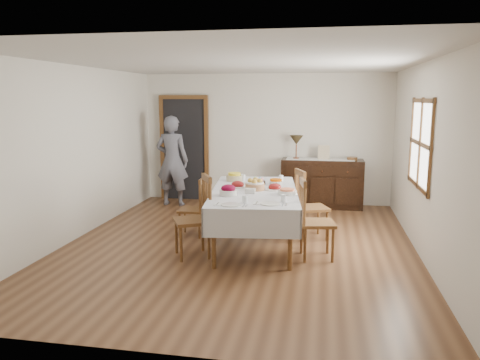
% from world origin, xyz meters
% --- Properties ---
extents(ground, '(6.00, 6.00, 0.00)m').
position_xyz_m(ground, '(0.00, 0.00, 0.00)').
color(ground, brown).
extents(room_shell, '(5.02, 6.02, 2.65)m').
position_xyz_m(room_shell, '(-0.15, 0.42, 1.64)').
color(room_shell, silver).
rests_on(room_shell, ground).
extents(dining_table, '(1.47, 2.49, 0.81)m').
position_xyz_m(dining_table, '(0.21, 0.08, 0.72)').
color(dining_table, silver).
rests_on(dining_table, ground).
extents(chair_left_near, '(0.62, 0.62, 1.11)m').
position_xyz_m(chair_left_near, '(-0.48, -0.54, 0.56)').
color(chair_left_near, brown).
rests_on(chair_left_near, ground).
extents(chair_left_far, '(0.39, 0.39, 0.91)m').
position_xyz_m(chair_left_far, '(-0.76, 0.37, 0.46)').
color(chair_left_far, brown).
rests_on(chair_left_far, ground).
extents(chair_right_near, '(0.52, 0.52, 1.07)m').
position_xyz_m(chair_right_near, '(1.07, -0.35, 0.54)').
color(chair_right_near, brown).
rests_on(chair_right_near, ground).
extents(chair_right_far, '(0.57, 0.57, 1.06)m').
position_xyz_m(chair_right_far, '(0.98, 0.54, 0.54)').
color(chair_right_far, brown).
rests_on(chair_right_far, ground).
extents(sideboard, '(1.57, 0.57, 0.94)m').
position_xyz_m(sideboard, '(1.15, 2.72, 0.47)').
color(sideboard, black).
rests_on(sideboard, ground).
extents(person, '(0.60, 0.39, 1.90)m').
position_xyz_m(person, '(-1.78, 2.36, 0.95)').
color(person, '#5A5A66').
rests_on(person, ground).
extents(bread_basket, '(0.28, 0.28, 0.17)m').
position_xyz_m(bread_basket, '(0.22, 0.11, 0.88)').
color(bread_basket, '#94633F').
rests_on(bread_basket, dining_table).
extents(egg_basket, '(0.23, 0.23, 0.10)m').
position_xyz_m(egg_basket, '(0.20, 0.57, 0.85)').
color(egg_basket, black).
rests_on(egg_basket, dining_table).
extents(ham_platter_a, '(0.28, 0.28, 0.11)m').
position_xyz_m(ham_platter_a, '(-0.07, 0.27, 0.84)').
color(ham_platter_a, silver).
rests_on(ham_platter_a, dining_table).
extents(ham_platter_b, '(0.32, 0.32, 0.11)m').
position_xyz_m(ham_platter_b, '(0.50, 0.18, 0.84)').
color(ham_platter_b, silver).
rests_on(ham_platter_b, dining_table).
extents(beet_bowl, '(0.24, 0.24, 0.15)m').
position_xyz_m(beet_bowl, '(-0.08, -0.34, 0.88)').
color(beet_bowl, silver).
rests_on(beet_bowl, dining_table).
extents(carrot_bowl, '(0.19, 0.19, 0.09)m').
position_xyz_m(carrot_bowl, '(0.48, 0.54, 0.86)').
color(carrot_bowl, silver).
rests_on(carrot_bowl, dining_table).
extents(pineapple_bowl, '(0.26, 0.26, 0.13)m').
position_xyz_m(pineapple_bowl, '(-0.21, 0.78, 0.87)').
color(pineapple_bowl, tan).
rests_on(pineapple_bowl, dining_table).
extents(casserole_dish, '(0.26, 0.26, 0.08)m').
position_xyz_m(casserole_dish, '(0.70, -0.12, 0.85)').
color(casserole_dish, silver).
rests_on(casserole_dish, dining_table).
extents(butter_dish, '(0.15, 0.11, 0.07)m').
position_xyz_m(butter_dish, '(0.19, -0.16, 0.85)').
color(butter_dish, silver).
rests_on(butter_dish, dining_table).
extents(setting_left, '(0.43, 0.31, 0.10)m').
position_xyz_m(setting_left, '(0.12, -0.86, 0.83)').
color(setting_left, silver).
rests_on(setting_left, dining_table).
extents(setting_right, '(0.43, 0.31, 0.10)m').
position_xyz_m(setting_right, '(0.59, -0.72, 0.83)').
color(setting_right, silver).
rests_on(setting_right, dining_table).
extents(glass_far_a, '(0.07, 0.07, 0.11)m').
position_xyz_m(glass_far_a, '(-0.07, 0.79, 0.86)').
color(glass_far_a, white).
rests_on(glass_far_a, dining_table).
extents(glass_far_b, '(0.07, 0.07, 0.09)m').
position_xyz_m(glass_far_b, '(0.52, 0.93, 0.86)').
color(glass_far_b, white).
rests_on(glass_far_b, dining_table).
extents(runner, '(1.30, 0.35, 0.01)m').
position_xyz_m(runner, '(1.11, 2.72, 0.95)').
color(runner, silver).
rests_on(runner, sideboard).
extents(table_lamp, '(0.26, 0.26, 0.46)m').
position_xyz_m(table_lamp, '(0.64, 2.71, 1.30)').
color(table_lamp, brown).
rests_on(table_lamp, sideboard).
extents(picture_frame, '(0.22, 0.08, 0.28)m').
position_xyz_m(picture_frame, '(1.17, 2.66, 1.08)').
color(picture_frame, tan).
rests_on(picture_frame, sideboard).
extents(deco_bowl, '(0.20, 0.20, 0.06)m').
position_xyz_m(deco_bowl, '(1.71, 2.71, 0.97)').
color(deco_bowl, brown).
rests_on(deco_bowl, sideboard).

